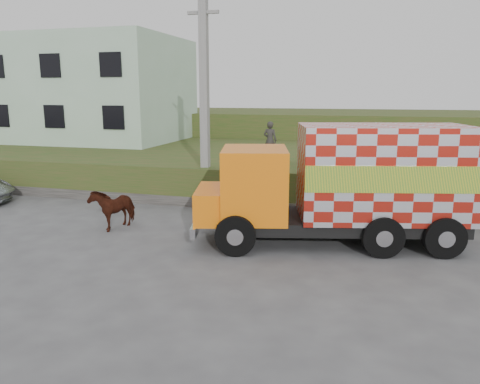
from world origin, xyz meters
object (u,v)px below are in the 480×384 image
(cow, at_px, (113,207))
(cargo_truck, at_px, (345,184))
(utility_pole, at_px, (204,100))
(pedestrian, at_px, (270,140))

(cow, bearing_deg, cargo_truck, 15.76)
(utility_pole, bearing_deg, cow, -115.29)
(cow, relative_size, pedestrian, 0.97)
(utility_pole, distance_m, pedestrian, 3.84)
(cow, height_order, pedestrian, pedestrian)
(utility_pole, bearing_deg, pedestrian, 54.95)
(utility_pole, distance_m, cow, 5.45)
(pedestrian, bearing_deg, utility_pole, 64.29)
(cow, bearing_deg, pedestrian, 73.29)
(cargo_truck, bearing_deg, pedestrian, 105.78)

